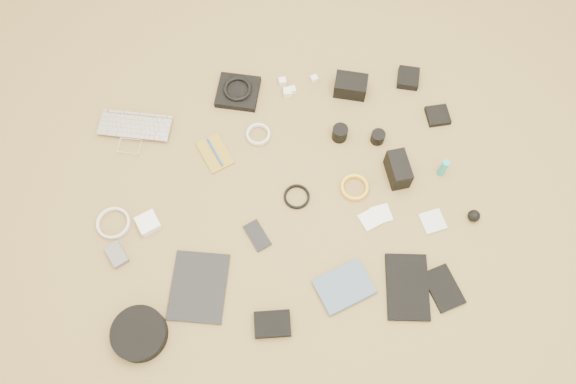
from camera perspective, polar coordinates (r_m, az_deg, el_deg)
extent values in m
cube|color=olive|center=(2.15, -0.40, -0.69)|extent=(4.00, 4.00, 0.04)
imported|color=silver|center=(2.32, -15.47, 5.55)|extent=(0.33, 0.27, 0.02)
cube|color=black|center=(2.35, -5.11, 10.09)|extent=(0.21, 0.20, 0.03)
torus|color=black|center=(2.33, -5.15, 10.39)|extent=(0.14, 0.14, 0.01)
cube|color=white|center=(2.35, 0.42, 10.32)|extent=(0.03, 0.03, 0.03)
cube|color=white|center=(2.37, -0.57, 11.16)|extent=(0.03, 0.03, 0.03)
cube|color=white|center=(2.38, 2.68, 11.41)|extent=(0.03, 0.03, 0.02)
cube|color=white|center=(2.34, -0.04, 10.08)|extent=(0.04, 0.04, 0.03)
cube|color=black|center=(2.34, 6.38, 10.67)|extent=(0.15, 0.13, 0.07)
cube|color=black|center=(2.43, 12.12, 11.25)|extent=(0.11, 0.12, 0.03)
cube|color=olive|center=(2.23, -7.43, 3.94)|extent=(0.14, 0.18, 0.01)
cylinder|color=#143DA5|center=(2.22, -7.46, 4.04)|extent=(0.05, 0.13, 0.01)
torus|color=silver|center=(2.25, -3.03, 5.80)|extent=(0.13, 0.13, 0.01)
cylinder|color=black|center=(2.23, 5.29, 5.98)|extent=(0.06, 0.06, 0.07)
cylinder|color=black|center=(2.25, 9.11, 5.53)|extent=(0.07, 0.07, 0.05)
cube|color=black|center=(2.36, 14.97, 7.51)|extent=(0.09, 0.09, 0.02)
cube|color=white|center=(2.14, -14.03, -3.08)|extent=(0.10, 0.10, 0.03)
torus|color=silver|center=(2.19, -17.28, -3.08)|extent=(0.17, 0.17, 0.01)
torus|color=black|center=(2.13, 0.89, -0.53)|extent=(0.13, 0.13, 0.01)
torus|color=yellow|center=(2.16, 6.76, 0.40)|extent=(0.14, 0.14, 0.01)
cube|color=black|center=(2.17, 11.12, 2.26)|extent=(0.07, 0.13, 0.10)
cylinder|color=#19A8A4|center=(2.21, 15.50, 2.37)|extent=(0.03, 0.03, 0.09)
cube|color=#5B5B60|center=(2.14, -16.99, -6.14)|extent=(0.09, 0.10, 0.02)
cube|color=black|center=(2.05, -9.06, -9.48)|extent=(0.25, 0.29, 0.01)
cube|color=black|center=(2.08, -3.15, -4.44)|extent=(0.10, 0.13, 0.01)
cube|color=silver|center=(2.12, 8.33, -2.78)|extent=(0.09, 0.09, 0.01)
cube|color=silver|center=(2.13, 9.46, -2.24)|extent=(0.08, 0.08, 0.01)
cube|color=silver|center=(2.16, 14.49, -2.91)|extent=(0.09, 0.09, 0.01)
sphere|color=black|center=(2.19, 18.36, -2.32)|extent=(0.05, 0.05, 0.05)
cylinder|color=black|center=(2.03, -14.87, -13.74)|extent=(0.24, 0.24, 0.05)
cube|color=black|center=(1.99, -1.58, -13.27)|extent=(0.13, 0.10, 0.03)
imported|color=#3F556B|center=(2.02, 6.71, -11.30)|extent=(0.22, 0.19, 0.02)
cube|color=black|center=(2.06, 12.03, -9.40)|extent=(0.19, 0.26, 0.02)
cube|color=black|center=(2.09, 15.50, -9.39)|extent=(0.13, 0.17, 0.01)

